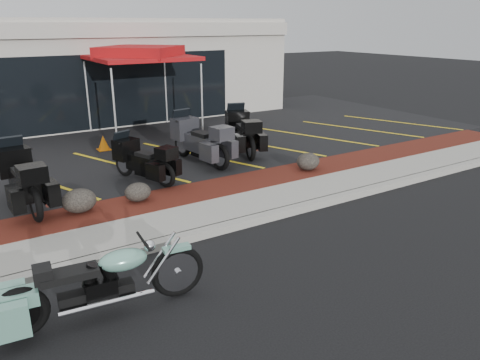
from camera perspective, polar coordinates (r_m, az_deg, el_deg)
ground at (r=8.29m, az=-0.65°, el=-8.94°), size 90.00×90.00×0.00m
curb at (r=8.96m, az=-3.69°, el=-6.24°), size 24.00×0.25×0.15m
sidewalk at (r=9.53m, az=-5.72°, el=-4.73°), size 24.00×1.20×0.15m
mulch_bed at (r=10.54m, az=-8.66°, el=-2.48°), size 24.00×1.20×0.16m
upper_lot at (r=15.43m, az=-16.86°, el=3.71°), size 26.00×9.60×0.15m
dealership_building at (r=21.17m, az=-22.19°, el=12.34°), size 18.00×8.16×4.00m
boulder_left at (r=10.05m, az=-19.01°, el=-2.40°), size 0.69×0.58×0.49m
boulder_mid at (r=10.35m, az=-12.36°, el=-1.44°), size 0.57×0.48×0.41m
boulder_right at (r=12.39m, az=8.29°, el=2.25°), size 0.64×0.53×0.45m
hero_cruiser at (r=6.92m, az=-7.65°, el=-10.17°), size 3.03×1.04×1.05m
touring_black_front at (r=11.37m, az=-25.89°, el=1.43°), size 1.07×2.43×1.38m
touring_black_mid at (r=12.05m, az=-14.03°, el=3.13°), size 1.44×2.14×1.17m
touring_grey at (r=13.51m, az=-7.07°, el=5.70°), size 1.26×2.50×1.39m
touring_black_rear at (r=14.61m, az=-0.48°, el=6.77°), size 1.58×2.51×1.37m
traffic_cone at (r=14.86m, az=-16.31°, el=4.38°), size 0.39×0.39×0.44m
popup_canopy at (r=16.35m, az=-12.07°, el=14.72°), size 4.18×4.18×2.95m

